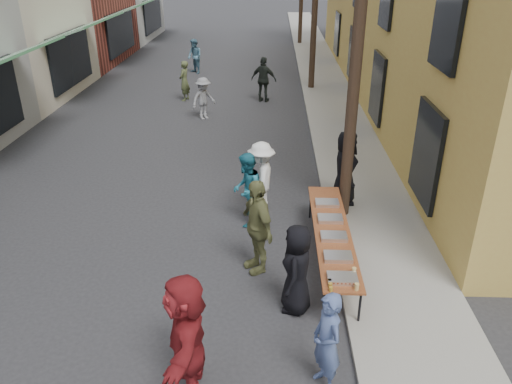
# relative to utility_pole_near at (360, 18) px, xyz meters

# --- Properties ---
(ground) EXTENTS (120.00, 120.00, 0.00)m
(ground) POSITION_rel_utility_pole_near_xyz_m (-4.30, -3.00, -4.50)
(ground) COLOR #28282B
(ground) RESTS_ON ground
(sidewalk) EXTENTS (2.20, 60.00, 0.10)m
(sidewalk) POSITION_rel_utility_pole_near_xyz_m (0.70, 12.00, -4.45)
(sidewalk) COLOR gray
(sidewalk) RESTS_ON ground
(utility_pole_near) EXTENTS (0.26, 0.26, 9.00)m
(utility_pole_near) POSITION_rel_utility_pole_near_xyz_m (0.00, 0.00, 0.00)
(utility_pole_near) COLOR #2D2116
(utility_pole_near) RESTS_ON ground
(serving_table) EXTENTS (0.70, 4.00, 0.75)m
(serving_table) POSITION_rel_utility_pole_near_xyz_m (-0.50, -1.97, -3.79)
(serving_table) COLOR maroon
(serving_table) RESTS_ON ground
(catering_tray_sausage) EXTENTS (0.50, 0.33, 0.08)m
(catering_tray_sausage) POSITION_rel_utility_pole_near_xyz_m (-0.50, -3.62, -3.71)
(catering_tray_sausage) COLOR maroon
(catering_tray_sausage) RESTS_ON serving_table
(catering_tray_foil_b) EXTENTS (0.50, 0.33, 0.08)m
(catering_tray_foil_b) POSITION_rel_utility_pole_near_xyz_m (-0.50, -2.97, -3.71)
(catering_tray_foil_b) COLOR #B2B2B7
(catering_tray_foil_b) RESTS_ON serving_table
(catering_tray_buns) EXTENTS (0.50, 0.33, 0.08)m
(catering_tray_buns) POSITION_rel_utility_pole_near_xyz_m (-0.50, -2.27, -3.71)
(catering_tray_buns) COLOR tan
(catering_tray_buns) RESTS_ON serving_table
(catering_tray_foil_d) EXTENTS (0.50, 0.33, 0.08)m
(catering_tray_foil_d) POSITION_rel_utility_pole_near_xyz_m (-0.50, -1.57, -3.71)
(catering_tray_foil_d) COLOR #B2B2B7
(catering_tray_foil_d) RESTS_ON serving_table
(catering_tray_buns_end) EXTENTS (0.50, 0.33, 0.08)m
(catering_tray_buns_end) POSITION_rel_utility_pole_near_xyz_m (-0.50, -0.87, -3.71)
(catering_tray_buns_end) COLOR tan
(catering_tray_buns_end) RESTS_ON serving_table
(condiment_jar_a) EXTENTS (0.07, 0.07, 0.08)m
(condiment_jar_a) POSITION_rel_utility_pole_near_xyz_m (-0.72, -3.92, -3.71)
(condiment_jar_a) COLOR #A57F26
(condiment_jar_a) RESTS_ON serving_table
(condiment_jar_b) EXTENTS (0.07, 0.07, 0.08)m
(condiment_jar_b) POSITION_rel_utility_pole_near_xyz_m (-0.72, -3.82, -3.71)
(condiment_jar_b) COLOR #A57F26
(condiment_jar_b) RESTS_ON serving_table
(condiment_jar_c) EXTENTS (0.07, 0.07, 0.08)m
(condiment_jar_c) POSITION_rel_utility_pole_near_xyz_m (-0.72, -3.72, -3.71)
(condiment_jar_c) COLOR #A57F26
(condiment_jar_c) RESTS_ON serving_table
(cup_stack) EXTENTS (0.08, 0.08, 0.12)m
(cup_stack) POSITION_rel_utility_pole_near_xyz_m (-0.30, -3.87, -3.69)
(cup_stack) COLOR tan
(cup_stack) RESTS_ON serving_table
(guest_front_a) EXTENTS (0.68, 0.90, 1.66)m
(guest_front_a) POSITION_rel_utility_pole_near_xyz_m (-1.25, -3.44, -3.67)
(guest_front_a) COLOR black
(guest_front_a) RESTS_ON ground
(guest_front_b) EXTENTS (0.57, 0.68, 1.59)m
(guest_front_b) POSITION_rel_utility_pole_near_xyz_m (-0.90, -5.15, -3.70)
(guest_front_b) COLOR #495C8E
(guest_front_b) RESTS_ON ground
(guest_front_c) EXTENTS (0.73, 0.90, 1.72)m
(guest_front_c) POSITION_rel_utility_pole_near_xyz_m (-2.27, -0.41, -3.64)
(guest_front_c) COLOR teal
(guest_front_c) RESTS_ON ground
(guest_front_d) EXTENTS (0.82, 1.22, 1.76)m
(guest_front_d) POSITION_rel_utility_pole_near_xyz_m (-1.96, 0.19, -3.62)
(guest_front_d) COLOR white
(guest_front_d) RESTS_ON ground
(guest_front_e) EXTENTS (0.93, 1.22, 1.93)m
(guest_front_e) POSITION_rel_utility_pole_near_xyz_m (-1.97, -2.23, -3.53)
(guest_front_e) COLOR olive
(guest_front_e) RESTS_ON ground
(guest_queue_back) EXTENTS (0.86, 1.89, 1.96)m
(guest_queue_back) POSITION_rel_utility_pole_near_xyz_m (-2.83, -5.32, -3.52)
(guest_queue_back) COLOR maroon
(guest_queue_back) RESTS_ON ground
(server) EXTENTS (0.67, 0.95, 1.83)m
(server) POSITION_rel_utility_pole_near_xyz_m (0.05, 0.54, -3.48)
(server) COLOR black
(server) RESTS_ON sidewalk
(passerby_left) EXTENTS (1.12, 1.10, 1.55)m
(passerby_left) POSITION_rel_utility_pole_near_xyz_m (-4.28, 7.46, -3.73)
(passerby_left) COLOR gray
(passerby_left) RESTS_ON ground
(passerby_mid) EXTENTS (1.16, 0.76, 1.83)m
(passerby_mid) POSITION_rel_utility_pole_near_xyz_m (-2.10, 9.92, -3.59)
(passerby_mid) COLOR black
(passerby_mid) RESTS_ON ground
(passerby_right) EXTENTS (0.53, 0.68, 1.64)m
(passerby_right) POSITION_rel_utility_pole_near_xyz_m (-5.40, 9.98, -3.68)
(passerby_right) COLOR #4D5833
(passerby_right) RESTS_ON ground
(passerby_far) EXTENTS (1.03, 1.04, 1.70)m
(passerby_far) POSITION_rel_utility_pole_near_xyz_m (-5.72, 15.09, -3.65)
(passerby_far) COLOR teal
(passerby_far) RESTS_ON ground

